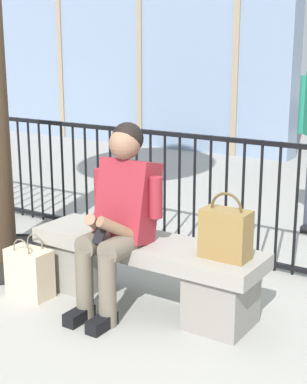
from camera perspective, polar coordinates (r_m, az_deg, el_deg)
ground_plane at (r=3.89m, az=-0.82°, el=-11.07°), size 60.00×60.00×0.00m
stone_bench at (r=3.79m, az=-0.84°, el=-7.36°), size 1.60×0.44×0.45m
seated_person_with_phone at (r=3.62m, az=-3.44°, el=-2.04°), size 0.52×0.66×1.21m
handbag_on_bench at (r=3.39m, az=7.20°, el=-4.09°), size 0.29×0.16×0.40m
shopping_bag at (r=4.03m, az=-12.26°, el=-7.84°), size 0.31×0.18×0.43m
plaza_railing at (r=4.56m, az=6.43°, el=-0.58°), size 7.87×0.04×1.00m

